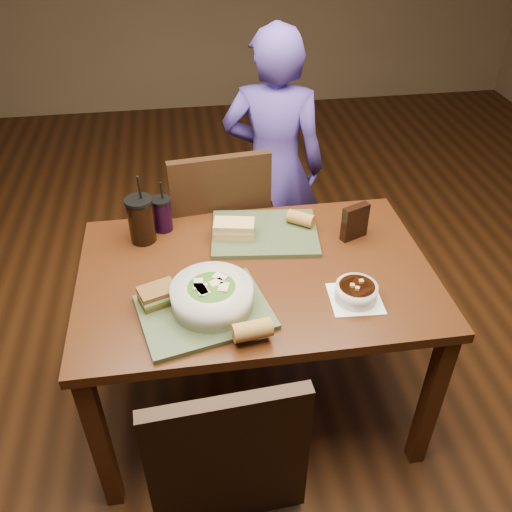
# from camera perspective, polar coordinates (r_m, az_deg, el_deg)

# --- Properties ---
(ground) EXTENTS (6.00, 6.00, 0.00)m
(ground) POSITION_cam_1_polar(r_m,az_deg,el_deg) (2.54, -0.00, -14.92)
(ground) COLOR #381C0B
(ground) RESTS_ON ground
(dining_table) EXTENTS (1.30, 0.85, 0.75)m
(dining_table) POSITION_cam_1_polar(r_m,az_deg,el_deg) (2.06, -0.00, -3.56)
(dining_table) COLOR #3F1E0C
(dining_table) RESTS_ON ground
(chair_far) EXTENTS (0.48, 0.48, 1.00)m
(chair_far) POSITION_cam_1_polar(r_m,az_deg,el_deg) (2.55, -3.70, 2.48)
(chair_far) COLOR black
(chair_far) RESTS_ON ground
(diner) EXTENTS (0.59, 0.47, 1.41)m
(diner) POSITION_cam_1_polar(r_m,az_deg,el_deg) (2.77, 1.87, 9.30)
(diner) COLOR #4A3695
(diner) RESTS_ON ground
(tray_near) EXTENTS (0.48, 0.41, 0.02)m
(tray_near) POSITION_cam_1_polar(r_m,az_deg,el_deg) (1.83, -5.44, -5.88)
(tray_near) COLOR #3B472B
(tray_near) RESTS_ON dining_table
(tray_far) EXTENTS (0.45, 0.37, 0.02)m
(tray_far) POSITION_cam_1_polar(r_m,az_deg,el_deg) (2.18, 0.92, 2.43)
(tray_far) COLOR #3B472B
(tray_far) RESTS_ON dining_table
(salad_bowl) EXTENTS (0.27, 0.27, 0.09)m
(salad_bowl) POSITION_cam_1_polar(r_m,az_deg,el_deg) (1.81, -4.67, -4.07)
(salad_bowl) COLOR silver
(salad_bowl) RESTS_ON tray_near
(soup_bowl) EXTENTS (0.18, 0.18, 0.07)m
(soup_bowl) POSITION_cam_1_polar(r_m,az_deg,el_deg) (1.89, 10.50, -3.74)
(soup_bowl) COLOR white
(soup_bowl) RESTS_ON dining_table
(sandwich_near) EXTENTS (0.14, 0.12, 0.06)m
(sandwich_near) POSITION_cam_1_polar(r_m,az_deg,el_deg) (1.85, -10.28, -4.06)
(sandwich_near) COLOR #593819
(sandwich_near) RESTS_ON tray_near
(sandwich_far) EXTENTS (0.17, 0.11, 0.06)m
(sandwich_far) POSITION_cam_1_polar(r_m,az_deg,el_deg) (2.13, -2.31, 2.89)
(sandwich_far) COLOR tan
(sandwich_far) RESTS_ON tray_far
(baguette_near) EXTENTS (0.13, 0.08, 0.06)m
(baguette_near) POSITION_cam_1_polar(r_m,az_deg,el_deg) (1.70, -0.39, -7.81)
(baguette_near) COLOR #AD7533
(baguette_near) RESTS_ON tray_near
(baguette_far) EXTENTS (0.12, 0.11, 0.05)m
(baguette_far) POSITION_cam_1_polar(r_m,az_deg,el_deg) (2.21, 4.73, 3.95)
(baguette_far) COLOR #AD7533
(baguette_far) RESTS_ON tray_far
(cup_cola) EXTENTS (0.11, 0.11, 0.29)m
(cup_cola) POSITION_cam_1_polar(r_m,az_deg,el_deg) (2.15, -12.01, 3.76)
(cup_cola) COLOR black
(cup_cola) RESTS_ON dining_table
(cup_berry) EXTENTS (0.08, 0.08, 0.22)m
(cup_berry) POSITION_cam_1_polar(r_m,az_deg,el_deg) (2.21, -9.85, 4.38)
(cup_berry) COLOR black
(cup_berry) RESTS_ON dining_table
(chip_bag) EXTENTS (0.12, 0.07, 0.15)m
(chip_bag) POSITION_cam_1_polar(r_m,az_deg,el_deg) (2.17, 10.36, 3.54)
(chip_bag) COLOR black
(chip_bag) RESTS_ON dining_table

